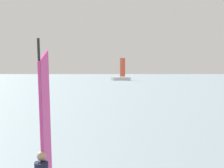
% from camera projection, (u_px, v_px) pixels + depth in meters
% --- Properties ---
extents(windsurfer, '(1.13, 3.48, 3.97)m').
position_uv_depth(windsurfer, '(43.00, 164.00, 11.37)').
color(windsurfer, red).
rests_on(windsurfer, ground_plane).
extents(small_sailboat, '(7.49, 6.95, 10.14)m').
position_uv_depth(small_sailboat, '(121.00, 78.00, 193.62)').
color(small_sailboat, white).
rests_on(small_sailboat, ground_plane).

